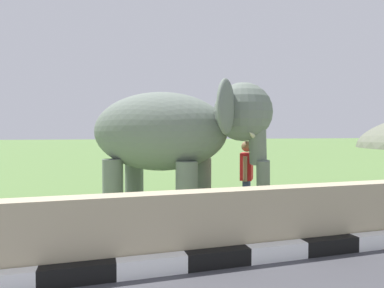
{
  "coord_description": "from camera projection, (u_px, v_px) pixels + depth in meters",
  "views": [
    {
      "loc": [
        2.09,
        -0.26,
        1.81
      ],
      "look_at": [
        4.04,
        6.34,
        1.6
      ],
      "focal_mm": 31.39,
      "sensor_mm": 36.0,
      "label": 1
    }
  ],
  "objects": [
    {
      "name": "person_handler",
      "position": [
        247.0,
        175.0,
        7.21
      ],
      "size": [
        0.42,
        0.58,
        1.66
      ],
      "color": "navy",
      "rests_on": "ground_plane"
    },
    {
      "name": "elephant",
      "position": [
        173.0,
        133.0,
        7.16
      ],
      "size": [
        3.93,
        3.66,
        2.82
      ],
      "color": "slate",
      "rests_on": "ground_plane"
    },
    {
      "name": "barrier_parapet",
      "position": [
        87.0,
        235.0,
        4.33
      ],
      "size": [
        28.0,
        0.36,
        1.0
      ],
      "primitive_type": "cube",
      "color": "tan",
      "rests_on": "ground_plane"
    }
  ]
}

